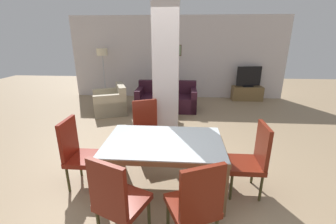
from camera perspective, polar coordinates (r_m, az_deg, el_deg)
The scene contains 16 objects.
ground_plane at distance 3.41m, azimuth -0.96°, elevation -18.47°, with size 18.00×18.00×0.00m, color #998060.
back_wall at distance 7.82m, azimuth 2.34°, elevation 13.56°, with size 7.20×0.09×2.70m.
divider_pillar at distance 4.15m, azimuth -0.51°, elevation 8.90°, with size 0.46×0.33×2.70m.
dining_table at distance 3.09m, azimuth -1.02°, elevation -9.69°, with size 1.58×1.05×0.73m.
dining_chair_near_right at distance 2.37m, azimuth 7.04°, elevation -21.82°, with size 0.60×0.60×1.00m.
dining_chair_near_left at distance 2.45m, azimuth -12.79°, elevation -20.54°, with size 0.60×0.60×1.00m.
dining_chair_head_right at distance 3.24m, azimuth 20.47°, elevation -10.78°, with size 0.46×0.46×1.00m.
dining_chair_far_left at distance 4.00m, azimuth -5.40°, elevation -3.87°, with size 0.60×0.60×1.00m.
dining_chair_head_left at distance 3.43m, azimuth -21.77°, elevation -9.25°, with size 0.46×0.46×1.00m.
sofa at distance 6.58m, azimuth -0.35°, elevation 3.09°, with size 1.71×0.85×0.80m.
armchair at distance 6.52m, azimuth -14.27°, elevation 2.29°, with size 1.14×1.20×0.78m.
coffee_table at distance 5.61m, azimuth -1.29°, elevation -0.37°, with size 0.69×0.59×0.43m.
bottle at distance 5.43m, azimuth -3.06°, elevation 2.28°, with size 0.08×0.08×0.24m.
tv_stand at distance 8.01m, azimuth 19.40°, elevation 4.51°, with size 0.98×0.40×0.46m.
tv_screen at distance 7.90m, azimuth 19.84°, elevation 8.40°, with size 0.80×0.25×0.66m.
floor_lamp at distance 7.85m, azimuth -16.30°, elevation 13.34°, with size 0.35×0.35×1.68m.
Camera 1 is at (0.25, -2.70, 2.06)m, focal length 24.00 mm.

